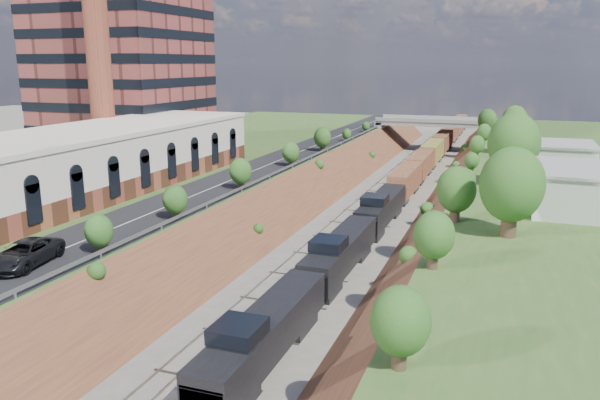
{
  "coord_description": "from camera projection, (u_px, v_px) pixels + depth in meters",
  "views": [
    {
      "loc": [
        16.63,
        -10.22,
        19.26
      ],
      "look_at": [
        -2.53,
        42.61,
        6.0
      ],
      "focal_mm": 35.0,
      "sensor_mm": 36.0,
      "label": 1
    }
  ],
  "objects": [
    {
      "name": "embankment_left",
      "position": [
        285.0,
        211.0,
        77.84
      ],
      "size": [
        10.0,
        180.0,
        10.0
      ],
      "primitive_type": "cube",
      "rotation": [
        0.0,
        0.79,
        0.0
      ],
      "color": "brown",
      "rests_on": "ground"
    },
    {
      "name": "rail_left_track",
      "position": [
        346.0,
        215.0,
        75.03
      ],
      "size": [
        1.58,
        180.0,
        0.18
      ],
      "primitive_type": "cube",
      "color": "gray",
      "rests_on": "ground"
    },
    {
      "name": "tree_left_crest",
      "position": [
        60.0,
        246.0,
        39.89
      ],
      "size": [
        2.45,
        2.45,
        3.55
      ],
      "color": "#473323",
      "rests_on": "platform_left"
    },
    {
      "name": "white_building_far",
      "position": [
        560.0,
        158.0,
        77.8
      ],
      "size": [
        8.0,
        10.0,
        3.6
      ],
      "primitive_type": "cube",
      "color": "silver",
      "rests_on": "platform_right"
    },
    {
      "name": "platform_left",
      "position": [
        143.0,
        181.0,
        84.57
      ],
      "size": [
        44.0,
        180.0,
        5.0
      ],
      "primitive_type": "cube",
      "color": "#325824",
      "rests_on": "ground"
    },
    {
      "name": "tree_right_large",
      "position": [
        512.0,
        185.0,
        48.09
      ],
      "size": [
        5.25,
        5.25,
        7.61
      ],
      "color": "#473323",
      "rests_on": "platform_right"
    },
    {
      "name": "guardrail",
      "position": [
        281.0,
        170.0,
        76.52
      ],
      "size": [
        0.1,
        171.0,
        0.7
      ],
      "color": "#99999E",
      "rests_on": "platform_left"
    },
    {
      "name": "white_building_near",
      "position": [
        581.0,
        190.0,
        57.46
      ],
      "size": [
        9.0,
        12.0,
        4.0
      ],
      "primitive_type": "cube",
      "color": "silver",
      "rests_on": "platform_right"
    },
    {
      "name": "freight_train",
      "position": [
        427.0,
        158.0,
        105.3
      ],
      "size": [
        2.79,
        157.97,
        4.55
      ],
      "color": "black",
      "rests_on": "ground"
    },
    {
      "name": "rail_right_track",
      "position": [
        386.0,
        219.0,
        73.31
      ],
      "size": [
        1.58,
        180.0,
        0.18
      ],
      "primitive_type": "cube",
      "color": "gray",
      "rests_on": "ground"
    },
    {
      "name": "suv",
      "position": [
        24.0,
        254.0,
        41.62
      ],
      "size": [
        3.93,
        6.75,
        1.76
      ],
      "primitive_type": "imported",
      "rotation": [
        0.0,
        0.0,
        0.17
      ],
      "color": "black",
      "rests_on": "road"
    },
    {
      "name": "embankment_right",
      "position": [
        454.0,
        226.0,
        70.54
      ],
      "size": [
        10.0,
        180.0,
        10.0
      ],
      "primitive_type": "cube",
      "rotation": [
        0.0,
        0.79,
        0.0
      ],
      "color": "brown",
      "rests_on": "ground"
    },
    {
      "name": "commercial_building",
      "position": [
        58.0,
        167.0,
        61.4
      ],
      "size": [
        14.3,
        62.3,
        7.0
      ],
      "color": "brown",
      "rests_on": "platform_left"
    },
    {
      "name": "smokestack",
      "position": [
        96.0,
        18.0,
        76.74
      ],
      "size": [
        3.2,
        3.2,
        40.0
      ],
      "primitive_type": "cylinder",
      "color": "brown",
      "rests_on": "platform_left"
    },
    {
      "name": "road",
      "position": [
        253.0,
        171.0,
        78.17
      ],
      "size": [
        8.0,
        180.0,
        0.1
      ],
      "primitive_type": "cube",
      "color": "black",
      "rests_on": "platform_left"
    },
    {
      "name": "overpass",
      "position": [
        432.0,
        129.0,
        129.79
      ],
      "size": [
        24.5,
        8.3,
        7.4
      ],
      "color": "gray",
      "rests_on": "ground"
    }
  ]
}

